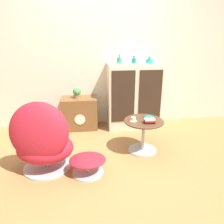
# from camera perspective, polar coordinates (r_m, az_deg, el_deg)

# --- Properties ---
(ground_plane) EXTENTS (12.00, 12.00, 0.00)m
(ground_plane) POSITION_cam_1_polar(r_m,az_deg,el_deg) (3.08, 0.46, -12.57)
(ground_plane) COLOR #A87542
(wall_back) EXTENTS (6.40, 0.06, 2.60)m
(wall_back) POSITION_cam_1_polar(r_m,az_deg,el_deg) (4.04, -2.27, 14.85)
(wall_back) COLOR beige
(wall_back) RESTS_ON ground_plane
(sideboard) EXTENTS (0.94, 0.49, 1.17)m
(sideboard) POSITION_cam_1_polar(r_m,az_deg,el_deg) (3.98, 5.67, 4.20)
(sideboard) COLOR beige
(sideboard) RESTS_ON ground_plane
(tv_console) EXTENTS (0.61, 0.42, 0.57)m
(tv_console) POSITION_cam_1_polar(r_m,az_deg,el_deg) (4.01, -8.39, -0.27)
(tv_console) COLOR brown
(tv_console) RESTS_ON ground_plane
(egg_chair) EXTENTS (0.83, 0.78, 0.95)m
(egg_chair) POSITION_cam_1_polar(r_m,az_deg,el_deg) (2.81, -17.77, -7.16)
(egg_chair) COLOR #B7B7BC
(egg_chair) RESTS_ON ground_plane
(ottoman) EXTENTS (0.45, 0.39, 0.23)m
(ottoman) POSITION_cam_1_polar(r_m,az_deg,el_deg) (2.77, -6.41, -12.87)
(ottoman) COLOR #B7B7BC
(ottoman) RESTS_ON ground_plane
(coffee_table) EXTENTS (0.57, 0.57, 0.48)m
(coffee_table) POSITION_cam_1_polar(r_m,az_deg,el_deg) (3.21, 8.16, -5.31)
(coffee_table) COLOR #B7B7BC
(coffee_table) RESTS_ON ground_plane
(vase_leftmost) EXTENTS (0.08, 0.08, 0.15)m
(vase_leftmost) POSITION_cam_1_polar(r_m,az_deg,el_deg) (3.81, 1.93, 13.33)
(vase_leftmost) COLOR #2D8E6B
(vase_leftmost) RESTS_ON sideboard
(vase_inner_left) EXTENTS (0.08, 0.08, 0.13)m
(vase_inner_left) POSITION_cam_1_polar(r_m,az_deg,el_deg) (3.86, 5.74, 13.20)
(vase_inner_left) COLOR #147A75
(vase_inner_left) RESTS_ON sideboard
(vase_inner_right) EXTENTS (0.13, 0.13, 0.11)m
(vase_inner_right) POSITION_cam_1_polar(r_m,az_deg,el_deg) (3.93, 9.75, 13.05)
(vase_inner_right) COLOR teal
(vase_inner_right) RESTS_ON sideboard
(potted_plant) EXTENTS (0.14, 0.14, 0.19)m
(potted_plant) POSITION_cam_1_polar(r_m,az_deg,el_deg) (3.90, -9.13, 4.96)
(potted_plant) COLOR #996B4C
(potted_plant) RESTS_ON tv_console
(teacup) EXTENTS (0.10, 0.10, 0.06)m
(teacup) POSITION_cam_1_polar(r_m,az_deg,el_deg) (3.09, 5.58, -1.96)
(teacup) COLOR silver
(teacup) RESTS_ON coffee_table
(book_stack) EXTENTS (0.15, 0.10, 0.07)m
(book_stack) POSITION_cam_1_polar(r_m,az_deg,el_deg) (3.05, 9.80, -2.30)
(book_stack) COLOR black
(book_stack) RESTS_ON coffee_table
(bowl) EXTENTS (0.13, 0.13, 0.04)m
(bowl) POSITION_cam_1_polar(r_m,az_deg,el_deg) (3.23, 9.54, -1.26)
(bowl) COLOR #1E7A70
(bowl) RESTS_ON coffee_table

